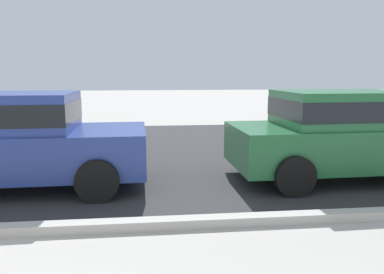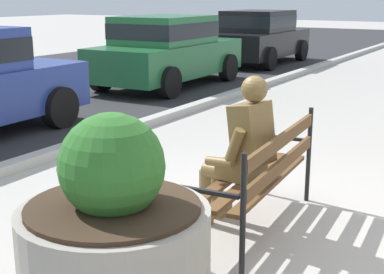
{
  "view_description": "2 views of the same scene",
  "coord_description": "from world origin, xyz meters",
  "px_view_note": "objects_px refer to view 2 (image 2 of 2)",
  "views": [
    {
      "loc": [
        2.71,
        -1.51,
        1.87
      ],
      "look_at": [
        3.41,
        4.79,
        0.8
      ],
      "focal_mm": 35.65,
      "sensor_mm": 36.0,
      "label": 1
    },
    {
      "loc": [
        -4.19,
        -2.1,
        2.0
      ],
      "look_at": [
        -0.02,
        0.42,
        0.75
      ],
      "focal_mm": 51.9,
      "sensor_mm": 36.0,
      "label": 2
    }
  ],
  "objects_px": {
    "bronze_statue_seated": "(238,155)",
    "parked_car_green": "(167,49)",
    "concrete_planter": "(115,239)",
    "park_bench": "(263,171)",
    "parked_car_black": "(259,35)"
  },
  "relations": [
    {
      "from": "parked_car_black",
      "to": "parked_car_green",
      "type": "bearing_deg",
      "value": 180.0
    },
    {
      "from": "parked_car_green",
      "to": "parked_car_black",
      "type": "relative_size",
      "value": 1.0
    },
    {
      "from": "park_bench",
      "to": "bronze_statue_seated",
      "type": "height_order",
      "value": "bronze_statue_seated"
    },
    {
      "from": "bronze_statue_seated",
      "to": "parked_car_green",
      "type": "relative_size",
      "value": 0.33
    },
    {
      "from": "bronze_statue_seated",
      "to": "concrete_planter",
      "type": "distance_m",
      "value": 1.59
    },
    {
      "from": "park_bench",
      "to": "concrete_planter",
      "type": "height_order",
      "value": "concrete_planter"
    },
    {
      "from": "concrete_planter",
      "to": "parked_car_black",
      "type": "xyz_separation_m",
      "value": [
        12.73,
        4.78,
        0.35
      ]
    },
    {
      "from": "concrete_planter",
      "to": "parked_car_black",
      "type": "bearing_deg",
      "value": 20.57
    },
    {
      "from": "park_bench",
      "to": "parked_car_green",
      "type": "bearing_deg",
      "value": 39.55
    },
    {
      "from": "park_bench",
      "to": "parked_car_green",
      "type": "height_order",
      "value": "parked_car_green"
    },
    {
      "from": "bronze_statue_seated",
      "to": "parked_car_black",
      "type": "xyz_separation_m",
      "value": [
        11.15,
        4.87,
        0.17
      ]
    },
    {
      "from": "park_bench",
      "to": "concrete_planter",
      "type": "relative_size",
      "value": 1.4
    },
    {
      "from": "concrete_planter",
      "to": "parked_car_green",
      "type": "bearing_deg",
      "value": 31.52
    },
    {
      "from": "concrete_planter",
      "to": "parked_car_black",
      "type": "distance_m",
      "value": 13.61
    },
    {
      "from": "concrete_planter",
      "to": "parked_car_green",
      "type": "height_order",
      "value": "parked_car_green"
    }
  ]
}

